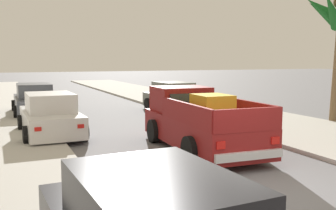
{
  "coord_description": "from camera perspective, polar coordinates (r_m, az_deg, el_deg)",
  "views": [
    {
      "loc": [
        -4.8,
        -6.26,
        2.71
      ],
      "look_at": [
        0.25,
        5.47,
        1.2
      ],
      "focal_mm": 41.51,
      "sensor_mm": 36.0,
      "label": 1
    }
  ],
  "objects": [
    {
      "name": "curb_right",
      "position": [
        20.63,
        3.49,
        -0.68
      ],
      "size": [
        0.16,
        60.0,
        0.1
      ],
      "primitive_type": "cube",
      "color": "silver",
      "rests_on": "ground"
    },
    {
      "name": "curb_left",
      "position": [
        18.46,
        -21.91,
        -2.04
      ],
      "size": [
        0.16,
        60.0,
        0.1
      ],
      "primitive_type": "cube",
      "color": "silver",
      "rests_on": "ground"
    },
    {
      "name": "car_left_near",
      "position": [
        14.27,
        -16.89,
        -1.6
      ],
      "size": [
        2.08,
        4.28,
        1.54
      ],
      "color": "silver",
      "rests_on": "ground"
    },
    {
      "name": "car_left_mid",
      "position": [
        20.06,
        0.85,
        1.02
      ],
      "size": [
        2.19,
        4.33,
        1.54
      ],
      "color": "slate",
      "rests_on": "ground"
    },
    {
      "name": "ground_plane",
      "position": [
        8.34,
        13.71,
        -12.4
      ],
      "size": [
        160.0,
        160.0,
        0.0
      ],
      "primitive_type": "plane",
      "color": "slate"
    },
    {
      "name": "sidewalk_right",
      "position": [
        21.14,
        6.13,
        -0.5
      ],
      "size": [
        4.98,
        60.0,
        0.12
      ],
      "primitive_type": "cube",
      "color": "beige",
      "rests_on": "ground"
    },
    {
      "name": "pickup_truck",
      "position": [
        11.78,
        4.54,
        -2.58
      ],
      "size": [
        2.37,
        5.28,
        1.8
      ],
      "color": "maroon",
      "rests_on": "ground"
    },
    {
      "name": "car_right_mid",
      "position": [
        20.02,
        -19.03,
        0.64
      ],
      "size": [
        2.03,
        4.26,
        1.54
      ],
      "color": "#474C56",
      "rests_on": "ground"
    }
  ]
}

